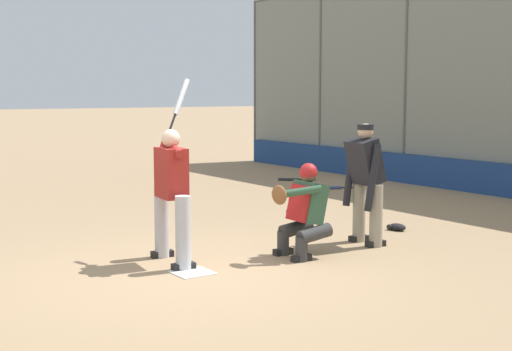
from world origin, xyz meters
The scene contains 8 objects.
ground_plane centered at (0.00, 0.00, 0.00)m, with size 160.00×160.00×0.00m, color #9E7F5B.
home_plate_marker centered at (0.00, 0.00, 0.01)m, with size 0.43×0.43×0.01m, color white.
batter_at_plate centered at (0.56, -0.04, 0.89)m, with size 1.00×0.74×2.25m.
catcher_behind_plate centered at (-0.06, -1.57, 0.61)m, with size 0.63×0.74×1.19m.
umpire_home centered at (0.05, -2.72, 0.89)m, with size 0.67×0.45×1.65m.
spare_bat_near_backstop centered at (6.19, -6.13, 0.03)m, with size 0.62×0.68×0.07m.
spare_bat_by_padding centered at (4.53, -5.99, 0.03)m, with size 0.44×0.74×0.07m.
fielding_glove_on_dirt centered at (0.50, -3.79, 0.05)m, with size 0.29×0.22×0.10m.
Camera 1 is at (-7.03, 3.91, 2.07)m, focal length 50.00 mm.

